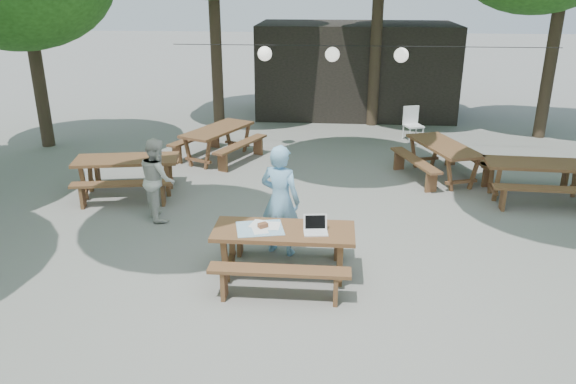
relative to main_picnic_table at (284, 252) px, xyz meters
The scene contains 13 objects.
ground 0.92m from the main_picnic_table, 23.22° to the left, with size 80.00×80.00×0.00m, color slate.
pavilion 10.95m from the main_picnic_table, 83.34° to the left, with size 6.00×3.00×2.80m, color black.
main_picnic_table is the anchor object (origin of this frame).
picnic_table_nw 4.60m from the main_picnic_table, 137.88° to the left, with size 2.16×1.90×0.75m.
picnic_table_ne 5.80m from the main_picnic_table, 37.05° to the left, with size 2.04×1.67×0.75m.
picnic_table_far_w 5.96m from the main_picnic_table, 110.57° to the left, with size 2.22×2.38×0.75m.
picnic_table_far_e 5.52m from the main_picnic_table, 56.94° to the left, with size 2.12×2.32×0.75m.
woman 0.93m from the main_picnic_table, 99.12° to the left, with size 0.64×0.42×1.76m, color #7DB8E4.
second_person 3.15m from the main_picnic_table, 140.93° to the left, with size 0.72×0.56×1.48m, color silver.
plastic_chair 8.13m from the main_picnic_table, 70.21° to the left, with size 0.56×0.56×0.90m.
laptop 0.62m from the main_picnic_table, ahead, with size 0.36×0.30×0.24m.
tabletop_clutter 0.50m from the main_picnic_table, behind, with size 0.76×0.68×0.08m.
paper_lanterns 6.67m from the main_picnic_table, 84.78° to the left, with size 9.00×0.34×0.38m.
Camera 1 is at (-0.09, -7.50, 4.05)m, focal length 35.00 mm.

